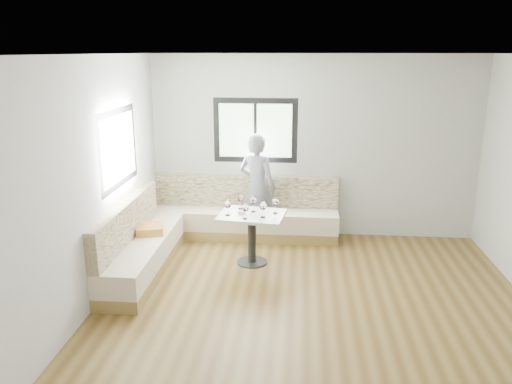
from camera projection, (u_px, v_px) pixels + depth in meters
room at (310, 188)px, 5.35m from camera, size 5.01×5.01×2.81m
banquette at (203, 229)px, 7.27m from camera, size 2.90×2.80×0.95m
table at (252, 226)px, 6.78m from camera, size 0.95×0.78×0.71m
person at (257, 187)px, 7.61m from camera, size 0.72×0.61×1.66m
olive_ramekin at (242, 212)px, 6.74m from camera, size 0.11×0.11×0.04m
wine_glass_a at (228, 205)px, 6.64m from camera, size 0.10×0.10×0.21m
wine_glass_b at (245, 208)px, 6.49m from camera, size 0.10×0.10×0.21m
wine_glass_c at (263, 207)px, 6.55m from camera, size 0.10×0.10×0.21m
wine_glass_d at (253, 201)px, 6.78m from camera, size 0.10×0.10×0.21m
wine_glass_e at (276, 203)px, 6.71m from camera, size 0.10×0.10×0.21m
wine_glass_f at (240, 199)px, 6.91m from camera, size 0.10×0.10×0.21m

